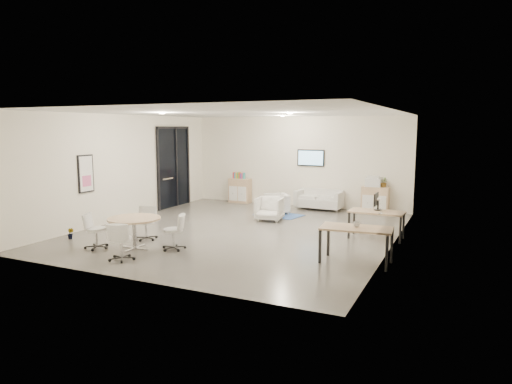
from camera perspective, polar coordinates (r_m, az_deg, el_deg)
The scene contains 21 objects.
room_shell at distance 12.30m, azimuth -1.87°, elevation 2.43°, with size 9.60×10.60×4.80m.
glass_door at distance 16.49m, azimuth -10.25°, elevation 3.38°, with size 0.09×1.90×2.85m.
artwork at distance 13.37m, azimuth -20.50°, elevation 2.14°, with size 0.05×0.54×1.04m.
wall_tv at distance 16.22m, azimuth 6.86°, elevation 4.26°, with size 0.98×0.06×0.58m.
ceiling_spots at distance 13.08m, azimuth -1.03°, elevation 9.69°, with size 3.14×4.14×0.03m.
sideboard_left at distance 17.20m, azimuth -2.02°, elevation 0.17°, with size 0.81×0.42×0.91m.
sideboard_right at distance 15.61m, azimuth 14.67°, elevation -0.95°, with size 0.87×0.42×0.87m.
books at distance 17.16m, azimuth -2.14°, elevation 2.05°, with size 0.47×0.14×0.22m.
printer at distance 15.55m, azimuth 14.44°, elevation 1.26°, with size 0.52×0.45×0.35m.
loveseat at distance 15.90m, azimuth 7.93°, elevation -1.03°, with size 1.60×0.86×0.59m.
blue_rug at distance 14.77m, azimuth 2.89°, elevation -2.89°, with size 1.43×0.95×0.01m, color #325C9A.
armchair_left at distance 14.99m, azimuth 2.60°, elevation -1.34°, with size 0.71×0.66×0.73m, color beige.
armchair_right at distance 13.84m, azimuth 1.70°, elevation -1.99°, with size 0.77×0.72×0.79m, color beige.
desk_rear at distance 11.96m, azimuth 14.85°, elevation -2.67°, with size 1.38×0.72×0.71m.
desk_front at distance 9.69m, azimuth 12.43°, elevation -4.78°, with size 1.52×0.85×0.76m.
monitor at distance 12.06m, azimuth 14.83°, elevation -1.10°, with size 0.20×0.50×0.44m.
round_table at distance 10.94m, azimuth -14.98°, elevation -3.56°, with size 1.21×1.21×0.74m.
meeting_chairs at distance 10.99m, azimuth -14.93°, elevation -4.80°, with size 2.44×2.44×0.82m.
plant_cabinet at distance 15.46m, azimuth 15.71°, elevation 1.06°, with size 0.30×0.33×0.26m, color #3F7F3F.
plant_floor at distance 12.53m, azimuth -22.14°, elevation -5.18°, with size 0.16×0.29×0.13m, color #3F7F3F.
cup at distance 9.69m, azimuth 12.47°, elevation -3.89°, with size 0.14×0.11×0.14m, color white.
Camera 1 is at (5.52, -10.93, 2.79)m, focal length 32.00 mm.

